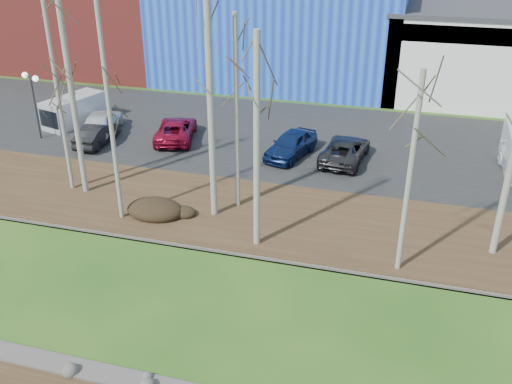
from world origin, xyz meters
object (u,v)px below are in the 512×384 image
(car_0, at_px, (102,122))
(van_grey, at_px, (72,111))
(car_3, at_px, (291,144))
(car_1, at_px, (97,134))
(street_lamp, at_px, (32,88))
(car_2, at_px, (176,129))
(car_4, at_px, (345,150))

(car_0, distance_m, van_grey, 2.98)
(car_0, height_order, car_3, car_0)
(car_0, bearing_deg, van_grey, -34.55)
(car_0, xyz_separation_m, car_1, (0.66, -1.78, -0.15))
(street_lamp, distance_m, van_grey, 3.75)
(street_lamp, height_order, car_2, street_lamp)
(car_4, distance_m, van_grey, 18.65)
(car_2, distance_m, car_3, 7.63)
(street_lamp, height_order, car_1, street_lamp)
(car_3, height_order, car_4, car_3)
(street_lamp, distance_m, car_3, 16.32)
(car_4, bearing_deg, car_0, 4.64)
(street_lamp, distance_m, car_1, 4.84)
(car_1, xyz_separation_m, car_2, (4.39, 2.08, 0.03))
(car_0, bearing_deg, car_4, 164.38)
(car_2, bearing_deg, street_lamp, -0.20)
(car_0, height_order, car_1, car_0)
(car_2, xyz_separation_m, car_3, (7.60, -0.66, 0.07))
(car_2, distance_m, car_4, 10.76)
(car_1, bearing_deg, van_grey, -41.46)
(car_0, xyz_separation_m, car_3, (12.65, -0.37, -0.05))
(car_0, bearing_deg, car_1, 95.25)
(car_1, bearing_deg, car_0, -72.45)
(van_grey, bearing_deg, car_4, 11.70)
(car_4, height_order, van_grey, van_grey)
(street_lamp, bearing_deg, van_grey, 103.13)
(car_0, xyz_separation_m, van_grey, (-2.80, 1.00, 0.14))
(car_2, bearing_deg, car_1, 10.75)
(car_0, relative_size, car_2, 0.97)
(car_0, distance_m, car_1, 1.91)
(car_1, xyz_separation_m, car_3, (11.99, 1.41, 0.10))
(car_1, distance_m, van_grey, 4.45)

